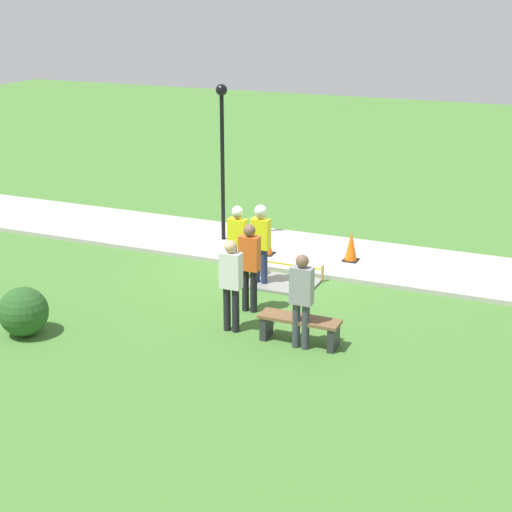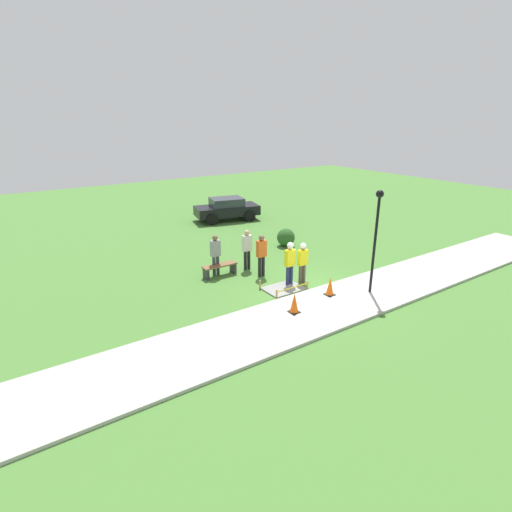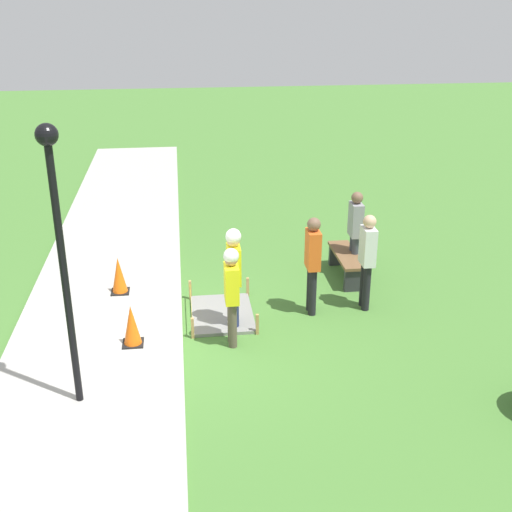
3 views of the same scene
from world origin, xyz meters
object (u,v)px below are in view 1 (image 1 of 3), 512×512
Objects in this scene: park_bench at (300,326)px; lamppost_near at (222,140)px; bystander_in_white_shirt at (301,296)px; bystander_in_gray_shirt at (231,280)px; traffic_cone_far_patch at (267,241)px; worker_supervisor at (238,237)px; traffic_cone_near_patch at (351,246)px; worker_assistant at (261,238)px; bystander_in_orange_shirt at (250,262)px.

park_bench is 0.39× the size of lamppost_near.
park_bench is at bearing -62.87° from bystander_in_white_shirt.
park_bench is at bearing 179.78° from bystander_in_gray_shirt.
park_bench is 0.85× the size of bystander_in_white_shirt.
traffic_cone_far_patch is 0.38× the size of bystander_in_gray_shirt.
bystander_in_white_shirt is at bearing 132.57° from worker_supervisor.
park_bench is 0.83× the size of bystander_in_gray_shirt.
traffic_cone_far_patch is 1.72m from worker_supervisor.
traffic_cone_far_patch is (1.99, 0.35, -0.01)m from traffic_cone_near_patch.
worker_assistant reaches higher than worker_supervisor.
worker_supervisor is 0.94× the size of bystander_in_orange_shirt.
traffic_cone_far_patch is at bearing -60.36° from bystander_in_white_shirt.
worker_assistant reaches higher than traffic_cone_near_patch.
worker_supervisor is 3.16m from lamppost_near.
bystander_in_orange_shirt is at bearing -35.19° from park_bench.
bystander_in_white_shirt reaches higher than traffic_cone_near_patch.
bystander_in_gray_shirt is (1.37, -0.01, 0.68)m from park_bench.
worker_supervisor is (0.02, 1.62, 0.56)m from traffic_cone_far_patch.
worker_assistant is (-0.56, 1.71, 0.65)m from traffic_cone_far_patch.
bystander_in_white_shirt is 6.56m from lamppost_near.
worker_supervisor is at bearing 89.28° from traffic_cone_far_patch.
bystander_in_orange_shirt is (1.06, 3.49, 0.59)m from traffic_cone_near_patch.
bystander_in_gray_shirt reaches higher than traffic_cone_near_patch.
traffic_cone_far_patch is 3.33m from bystander_in_orange_shirt.
bystander_in_white_shirt is (-1.90, 2.61, -0.08)m from worker_assistant.
park_bench is 6.58m from lamppost_near.
traffic_cone_near_patch is 0.39× the size of bystander_in_gray_shirt.
worker_supervisor is 0.95× the size of bystander_in_gray_shirt.
worker_assistant is 1.48m from bystander_in_orange_shirt.
worker_assistant reaches higher than bystander_in_white_shirt.
bystander_in_gray_shirt is at bearing -6.79° from bystander_in_white_shirt.
park_bench is 1.53m from bystander_in_gray_shirt.
traffic_cone_near_patch is at bearing -124.67° from worker_assistant.
lamppost_near reaches higher than bystander_in_gray_shirt.
worker_assistant reaches higher than bystander_in_gray_shirt.
worker_supervisor is (2.40, -2.53, 0.66)m from park_bench.
worker_supervisor is at bearing -57.83° from bystander_in_orange_shirt.
traffic_cone_near_patch is 0.39× the size of bystander_in_orange_shirt.
park_bench is (-2.38, 4.16, -0.10)m from traffic_cone_far_patch.
bystander_in_white_shirt reaches higher than traffic_cone_far_patch.
traffic_cone_far_patch is 2.73m from lamppost_near.
bystander_in_orange_shirt is 1.02× the size of bystander_in_white_shirt.
bystander_in_gray_shirt is at bearing 103.58° from traffic_cone_far_patch.
bystander_in_gray_shirt is (-0.07, 1.01, -0.01)m from bystander_in_orange_shirt.
bystander_in_orange_shirt is (-0.37, 1.43, -0.05)m from worker_assistant.
worker_assistant reaches higher than traffic_cone_far_patch.
traffic_cone_far_patch reaches higher than park_bench.
traffic_cone_near_patch is 0.42× the size of worker_supervisor.
lamppost_near is (3.46, -0.31, 2.20)m from traffic_cone_near_patch.
bystander_in_white_shirt is (-0.09, 0.17, 0.67)m from park_bench.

